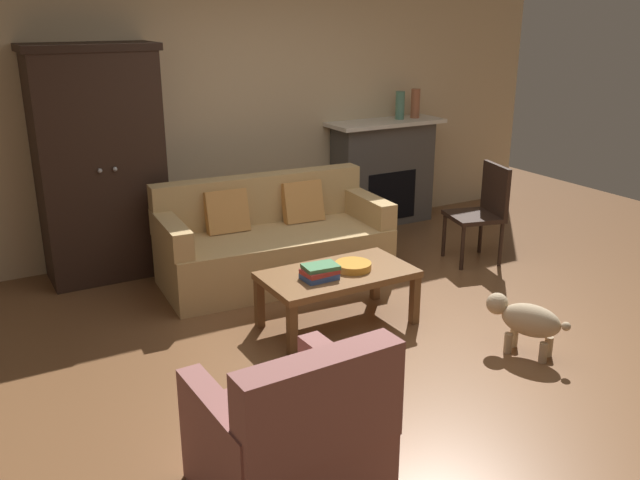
{
  "coord_description": "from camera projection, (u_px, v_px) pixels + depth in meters",
  "views": [
    {
      "loc": [
        -2.57,
        -3.58,
        2.22
      ],
      "look_at": [
        -0.13,
        0.7,
        0.55
      ],
      "focal_mm": 38.27,
      "sensor_mm": 36.0,
      "label": 1
    }
  ],
  "objects": [
    {
      "name": "ground_plane",
      "position": [
        385.0,
        337.0,
        4.86
      ],
      "size": [
        9.6,
        9.6,
        0.0
      ],
      "primitive_type": "plane",
      "color": "brown"
    },
    {
      "name": "back_wall",
      "position": [
        237.0,
        100.0,
        6.51
      ],
      "size": [
        7.2,
        0.1,
        2.8
      ],
      "primitive_type": "cube",
      "color": "beige",
      "rests_on": "ground"
    },
    {
      "name": "fireplace",
      "position": [
        383.0,
        172.0,
        7.3
      ],
      "size": [
        1.26,
        0.48,
        1.12
      ],
      "color": "#4C4947",
      "rests_on": "ground"
    },
    {
      "name": "armoire",
      "position": [
        100.0,
        164.0,
        5.72
      ],
      "size": [
        1.06,
        0.57,
        1.97
      ],
      "color": "black",
      "rests_on": "ground"
    },
    {
      "name": "couch",
      "position": [
        273.0,
        244.0,
        5.84
      ],
      "size": [
        1.97,
        0.97,
        0.86
      ],
      "color": "tan",
      "rests_on": "ground"
    },
    {
      "name": "coffee_table",
      "position": [
        338.0,
        279.0,
        4.95
      ],
      "size": [
        1.1,
        0.6,
        0.42
      ],
      "color": "brown",
      "rests_on": "ground"
    },
    {
      "name": "fruit_bowl",
      "position": [
        353.0,
        266.0,
        4.97
      ],
      "size": [
        0.27,
        0.27,
        0.05
      ],
      "primitive_type": "cylinder",
      "color": "orange",
      "rests_on": "coffee_table"
    },
    {
      "name": "book_stack",
      "position": [
        320.0,
        272.0,
        4.79
      ],
      "size": [
        0.26,
        0.19,
        0.1
      ],
      "color": "#38569E",
      "rests_on": "coffee_table"
    },
    {
      "name": "mantel_vase_jade",
      "position": [
        400.0,
        105.0,
        7.15
      ],
      "size": [
        0.1,
        0.1,
        0.29
      ],
      "primitive_type": "cylinder",
      "color": "slate",
      "rests_on": "fireplace"
    },
    {
      "name": "mantel_vase_terracotta",
      "position": [
        415.0,
        103.0,
        7.24
      ],
      "size": [
        0.1,
        0.1,
        0.3
      ],
      "primitive_type": "cylinder",
      "color": "#A86042",
      "rests_on": "fireplace"
    },
    {
      "name": "armchair_near_left",
      "position": [
        291.0,
        442.0,
        3.16
      ],
      "size": [
        0.81,
        0.8,
        0.88
      ],
      "color": "#935B56",
      "rests_on": "ground"
    },
    {
      "name": "side_chair_wooden",
      "position": [
        483.0,
        207.0,
        6.21
      ],
      "size": [
        0.53,
        0.53,
        0.9
      ],
      "color": "black",
      "rests_on": "ground"
    },
    {
      "name": "dog",
      "position": [
        526.0,
        320.0,
        4.57
      ],
      "size": [
        0.35,
        0.53,
        0.39
      ],
      "color": "tan",
      "rests_on": "ground"
    }
  ]
}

